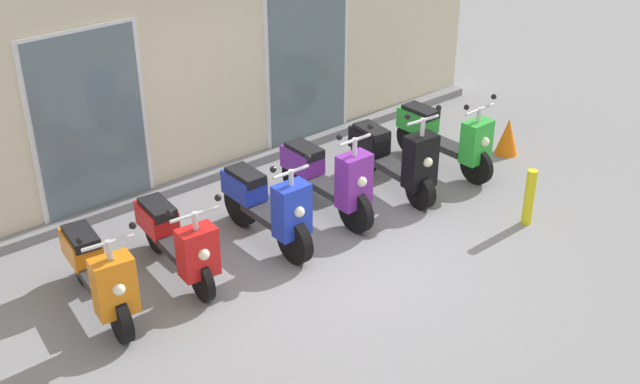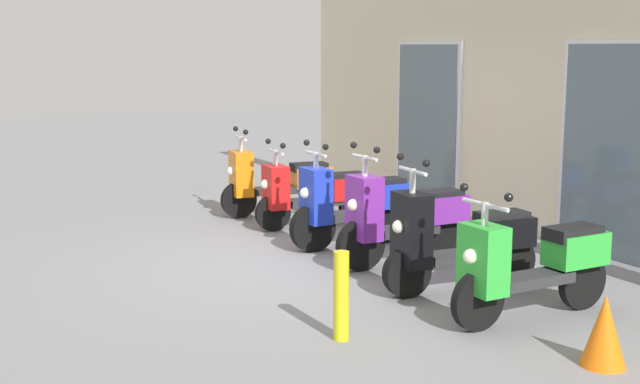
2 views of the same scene
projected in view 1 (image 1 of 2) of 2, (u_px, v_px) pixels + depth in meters
ground_plane at (343, 258)px, 8.90m from camera, size 40.00×40.00×0.00m
storefront_facade at (199, 58)px, 10.03m from camera, size 9.37×0.50×3.26m
scooter_orange at (98, 272)px, 7.85m from camera, size 0.58×1.60×1.19m
scooter_red at (176, 238)px, 8.42m from camera, size 0.59×1.56×1.11m
scooter_blue at (267, 206)px, 8.96m from camera, size 0.52×1.56×1.22m
scooter_purple at (327, 177)px, 9.53m from camera, size 0.52×1.61×1.28m
scooter_black at (394, 157)px, 10.06m from camera, size 0.54×1.59×1.29m
scooter_green at (445, 135)px, 10.61m from camera, size 0.60×1.64×1.15m
curb_bollard at (529, 197)px, 9.40m from camera, size 0.12×0.12×0.70m
traffic_cone at (508, 136)px, 11.13m from camera, size 0.32×0.32×0.52m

